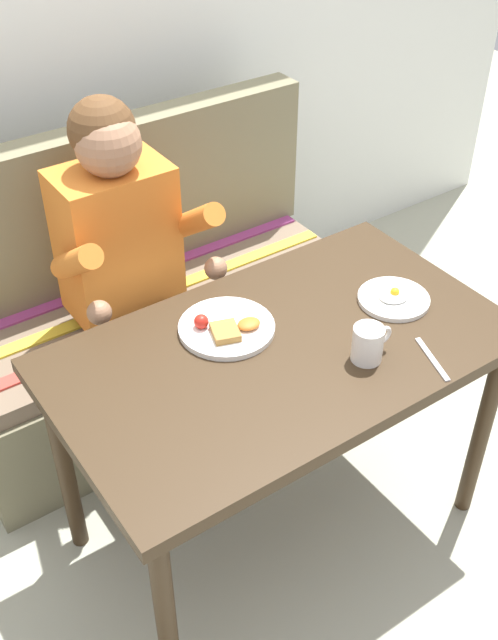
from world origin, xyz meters
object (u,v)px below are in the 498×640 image
at_px(couch, 151,319).
at_px(fork, 432,359).
at_px(plate_eggs, 394,298).
at_px(coffee_mug, 368,343).
at_px(person, 129,256).
at_px(table, 281,370).
at_px(plate_breakfast, 226,328).

height_order(couch, fork, couch).
distance_m(plate_eggs, coffee_mug, 0.27).
bearing_deg(person, couch, 51.96).
xyz_separation_m(couch, person, (-0.14, -0.17, 0.41)).
height_order(table, plate_eggs, plate_eggs).
relative_size(person, coffee_mug, 10.27).
relative_size(person, plate_breakfast, 4.70).
bearing_deg(plate_eggs, plate_breakfast, 161.46).
bearing_deg(table, couch, 90.00).
bearing_deg(plate_eggs, coffee_mug, -147.79).
bearing_deg(person, table, -76.94).
bearing_deg(plate_eggs, fork, -110.82).
bearing_deg(person, plate_breakfast, -83.32).
relative_size(table, fork, 7.06).
distance_m(table, plate_breakfast, 0.18).
height_order(couch, person, person).
distance_m(table, plate_eggs, 0.39).
bearing_deg(fork, table, 156.16).
xyz_separation_m(plate_breakfast, fork, (0.37, -0.39, -0.01)).
height_order(plate_breakfast, plate_eggs, plate_breakfast).
bearing_deg(coffee_mug, plate_eggs, 32.21).
relative_size(plate_breakfast, fork, 1.52).
height_order(plate_breakfast, coffee_mug, coffee_mug).
bearing_deg(plate_breakfast, couch, 82.44).
bearing_deg(couch, person, -128.04).
relative_size(plate_eggs, coffee_mug, 1.70).
xyz_separation_m(couch, plate_eggs, (0.37, -0.78, 0.41)).
bearing_deg(fork, coffee_mug, 162.07).
height_order(plate_eggs, fork, plate_eggs).
xyz_separation_m(person, plate_breakfast, (0.05, -0.45, 0.00)).
bearing_deg(plate_breakfast, fork, -47.11).
relative_size(coffee_mug, fork, 0.69).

